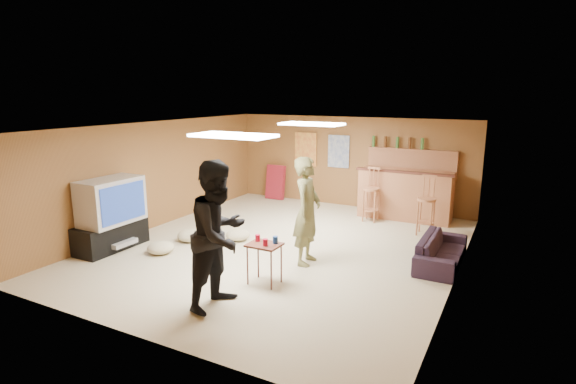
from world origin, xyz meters
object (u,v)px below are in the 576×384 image
at_px(bar_counter, 405,195).
at_px(tray_table, 264,264).
at_px(person_olive, 307,211).
at_px(person_black, 219,235).
at_px(tv_body, 111,201).
at_px(sofa, 441,251).

relative_size(bar_counter, tray_table, 3.24).
height_order(person_olive, person_black, person_black).
height_order(bar_counter, tray_table, bar_counter).
bearing_deg(tray_table, tv_body, 179.55).
bearing_deg(tray_table, bar_counter, 77.56).
relative_size(person_black, sofa, 1.22).
xyz_separation_m(bar_counter, tray_table, (-0.99, -4.47, -0.24)).
bearing_deg(tv_body, bar_counter, 47.00).
distance_m(bar_counter, person_olive, 3.53).
distance_m(bar_counter, person_black, 5.47).
bearing_deg(sofa, tv_body, 110.28).
bearing_deg(sofa, person_black, 140.50).
distance_m(person_olive, person_black, 1.94).
height_order(bar_counter, person_black, person_black).
distance_m(tv_body, bar_counter, 6.09).
bearing_deg(tv_body, person_black, -16.32).
bearing_deg(bar_counter, person_olive, -103.02).
bearing_deg(bar_counter, person_black, -102.22).
xyz_separation_m(tv_body, sofa, (5.35, 1.99, -0.67)).
height_order(person_black, tray_table, person_black).
bearing_deg(sofa, person_olive, 115.80).
relative_size(person_olive, person_black, 0.91).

